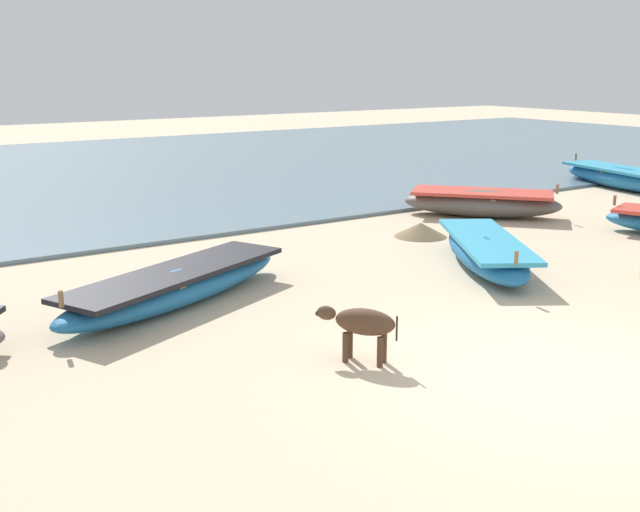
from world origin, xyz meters
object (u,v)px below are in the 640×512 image
(fishing_boat_1, at_px, (486,251))
(fishing_boat_2, at_px, (176,285))
(fishing_boat_4, at_px, (482,202))
(fishing_boat_3, at_px, (624,178))
(calf_far_dark, at_px, (362,324))

(fishing_boat_1, distance_m, fishing_boat_2, 5.16)
(fishing_boat_4, bearing_deg, fishing_boat_3, 55.28)
(fishing_boat_2, distance_m, calf_far_dark, 3.32)
(fishing_boat_1, distance_m, fishing_boat_3, 9.86)
(fishing_boat_3, xyz_separation_m, calf_far_dark, (-13.32, -6.04, 0.16))
(fishing_boat_1, height_order, fishing_boat_2, fishing_boat_1)
(fishing_boat_4, bearing_deg, fishing_boat_2, -115.93)
(fishing_boat_1, xyz_separation_m, calf_far_dark, (-4.23, -2.22, 0.19))
(fishing_boat_1, relative_size, calf_far_dark, 4.20)
(fishing_boat_4, xyz_separation_m, calf_far_dark, (-7.34, -5.39, 0.14))
(fishing_boat_4, height_order, calf_far_dark, fishing_boat_4)
(fishing_boat_4, relative_size, calf_far_dark, 3.81)
(fishing_boat_1, xyz_separation_m, fishing_boat_2, (-5.06, 0.98, -0.00))
(fishing_boat_4, bearing_deg, calf_far_dark, -94.61)
(fishing_boat_1, height_order, fishing_boat_3, fishing_boat_3)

